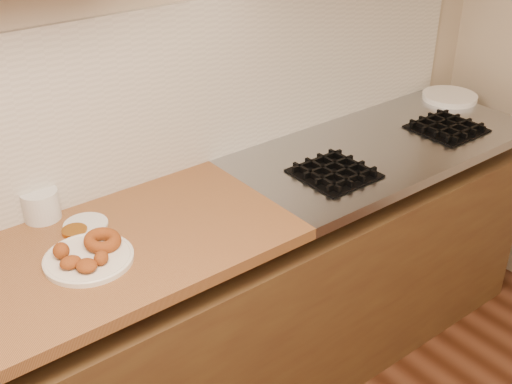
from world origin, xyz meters
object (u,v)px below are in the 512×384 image
ring_donut (102,241)px  plate_stack (450,97)px  donut_plate (89,259)px  plastic_tub (41,205)px

ring_donut → plate_stack: ring_donut is taller
donut_plate → plate_stack: 1.89m
donut_plate → plate_stack: size_ratio=1.04×
plate_stack → donut_plate: bearing=-175.2°
plastic_tub → plate_stack: bearing=-4.6°
donut_plate → plastic_tub: size_ratio=2.22×
ring_donut → plate_stack: (1.82, 0.13, -0.02)m
donut_plate → plate_stack: (1.88, 0.16, 0.00)m
ring_donut → plate_stack: bearing=4.2°
ring_donut → plastic_tub: bearing=103.9°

